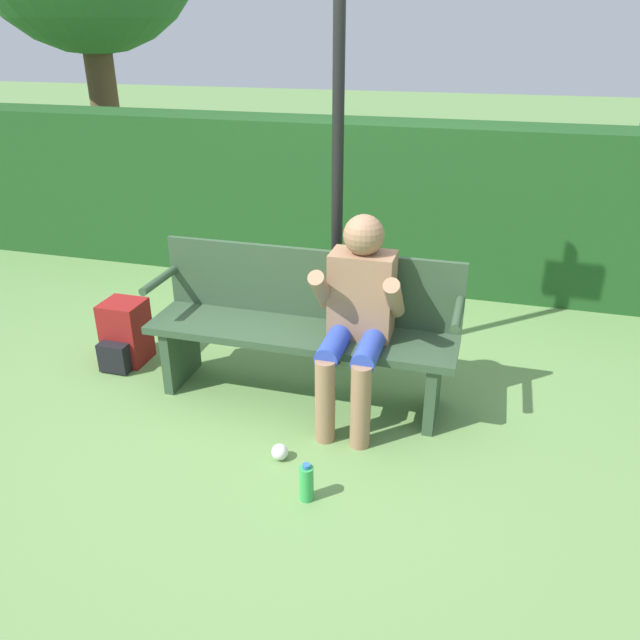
{
  "coord_description": "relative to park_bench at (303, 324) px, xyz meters",
  "views": [
    {
      "loc": [
        1.01,
        -3.13,
        2.08
      ],
      "look_at": [
        0.15,
        -0.1,
        0.59
      ],
      "focal_mm": 35.0,
      "sensor_mm": 36.0,
      "label": 1
    }
  ],
  "objects": [
    {
      "name": "backpack",
      "position": [
        -1.27,
        0.05,
        -0.26
      ],
      "size": [
        0.26,
        0.34,
        0.43
      ],
      "color": "maroon",
      "rests_on": "ground"
    },
    {
      "name": "ground_plane",
      "position": [
        0.0,
        -0.07,
        -0.47
      ],
      "size": [
        40.0,
        40.0,
        0.0
      ],
      "primitive_type": "plane",
      "color": "#668E4C"
    },
    {
      "name": "litter_crumple",
      "position": [
        0.07,
        -0.68,
        -0.42
      ],
      "size": [
        0.09,
        0.09,
        0.09
      ],
      "color": "silver",
      "rests_on": "ground"
    },
    {
      "name": "signpost",
      "position": [
        0.09,
        0.41,
        1.14
      ],
      "size": [
        0.43,
        0.09,
        2.81
      ],
      "color": "black",
      "rests_on": "ground"
    },
    {
      "name": "person_seated",
      "position": [
        0.36,
        -0.13,
        0.19
      ],
      "size": [
        0.49,
        0.59,
        1.17
      ],
      "color": "#997051",
      "rests_on": "ground"
    },
    {
      "name": "hedge_back",
      "position": [
        0.0,
        2.06,
        0.22
      ],
      "size": [
        12.0,
        0.57,
        1.37
      ],
      "color": "#1E4C1E",
      "rests_on": "ground"
    },
    {
      "name": "park_bench",
      "position": [
        0.0,
        0.0,
        0.0
      ],
      "size": [
        1.84,
        0.45,
        0.89
      ],
      "color": "#334C33",
      "rests_on": "ground"
    },
    {
      "name": "water_bottle",
      "position": [
        0.3,
        -0.94,
        -0.37
      ],
      "size": [
        0.07,
        0.07,
        0.21
      ],
      "color": "green",
      "rests_on": "ground"
    }
  ]
}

